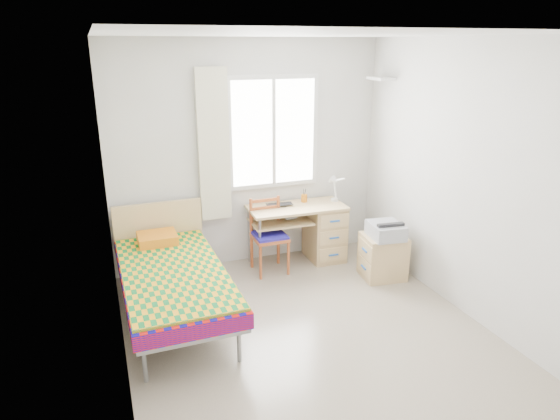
# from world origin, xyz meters

# --- Properties ---
(floor) EXTENTS (3.50, 3.50, 0.00)m
(floor) POSITION_xyz_m (0.00, 0.00, 0.00)
(floor) COLOR #BCAD93
(floor) RESTS_ON ground
(ceiling) EXTENTS (3.50, 3.50, 0.00)m
(ceiling) POSITION_xyz_m (0.00, 0.00, 2.60)
(ceiling) COLOR white
(ceiling) RESTS_ON wall_back
(wall_back) EXTENTS (3.20, 0.00, 3.20)m
(wall_back) POSITION_xyz_m (0.00, 1.75, 1.30)
(wall_back) COLOR silver
(wall_back) RESTS_ON ground
(wall_left) EXTENTS (0.00, 3.50, 3.50)m
(wall_left) POSITION_xyz_m (-1.60, 0.00, 1.30)
(wall_left) COLOR silver
(wall_left) RESTS_ON ground
(wall_right) EXTENTS (0.00, 3.50, 3.50)m
(wall_right) POSITION_xyz_m (1.60, 0.00, 1.30)
(wall_right) COLOR silver
(wall_right) RESTS_ON ground
(window) EXTENTS (1.10, 0.04, 1.30)m
(window) POSITION_xyz_m (0.30, 1.73, 1.55)
(window) COLOR white
(window) RESTS_ON wall_back
(curtain) EXTENTS (0.35, 0.05, 1.70)m
(curtain) POSITION_xyz_m (-0.42, 1.68, 1.45)
(curtain) COLOR #EBE7C2
(curtain) RESTS_ON wall_back
(floating_shelf) EXTENTS (0.20, 0.32, 0.03)m
(floating_shelf) POSITION_xyz_m (1.49, 1.40, 2.15)
(floating_shelf) COLOR white
(floating_shelf) RESTS_ON wall_right
(bed) EXTENTS (0.97, 2.04, 0.88)m
(bed) POSITION_xyz_m (-1.09, 0.74, 0.43)
(bed) COLOR gray
(bed) RESTS_ON floor
(desk) EXTENTS (1.16, 0.56, 0.71)m
(desk) POSITION_xyz_m (0.79, 1.45, 0.39)
(desk) COLOR tan
(desk) RESTS_ON floor
(chair) EXTENTS (0.37, 0.37, 0.86)m
(chair) POSITION_xyz_m (0.11, 1.37, 0.49)
(chair) COLOR #9B471E
(chair) RESTS_ON floor
(cabinet) EXTENTS (0.51, 0.46, 0.50)m
(cabinet) POSITION_xyz_m (1.25, 0.74, 0.25)
(cabinet) COLOR tan
(cabinet) RESTS_ON floor
(printer) EXTENTS (0.38, 0.43, 0.17)m
(printer) POSITION_xyz_m (1.24, 0.70, 0.58)
(printer) COLOR #9EA1A6
(printer) RESTS_ON cabinet
(laptop) EXTENTS (0.33, 0.24, 0.02)m
(laptop) POSITION_xyz_m (0.30, 1.50, 0.72)
(laptop) COLOR black
(laptop) RESTS_ON desk
(pen_cup) EXTENTS (0.08, 0.08, 0.09)m
(pen_cup) POSITION_xyz_m (0.64, 1.59, 0.76)
(pen_cup) COLOR orange
(pen_cup) RESTS_ON desk
(task_lamp) EXTENTS (0.21, 0.31, 0.37)m
(task_lamp) POSITION_xyz_m (0.94, 1.38, 0.94)
(task_lamp) COLOR white
(task_lamp) RESTS_ON desk
(book) EXTENTS (0.15, 0.20, 0.02)m
(book) POSITION_xyz_m (0.33, 1.49, 0.59)
(book) COLOR gray
(book) RESTS_ON desk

